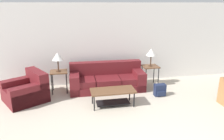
# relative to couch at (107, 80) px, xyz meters

# --- Properties ---
(wall_back) EXTENTS (9.09, 0.06, 2.60)m
(wall_back) POSITION_rel_couch_xyz_m (0.31, 0.67, 1.00)
(wall_back) COLOR white
(wall_back) RESTS_ON ground_plane
(couch) EXTENTS (2.28, 0.97, 0.82)m
(couch) POSITION_rel_couch_xyz_m (0.00, 0.00, 0.00)
(couch) COLOR maroon
(couch) RESTS_ON ground_plane
(armchair) EXTENTS (1.36, 1.36, 0.80)m
(armchair) POSITION_rel_couch_xyz_m (-2.30, -0.39, -0.01)
(armchair) COLOR maroon
(armchair) RESTS_ON ground_plane
(coffee_table) EXTENTS (1.15, 0.54, 0.43)m
(coffee_table) POSITION_rel_couch_xyz_m (-0.05, -1.16, 0.02)
(coffee_table) COLOR brown
(coffee_table) RESTS_ON ground_plane
(side_table_left) EXTENTS (0.50, 0.46, 0.65)m
(side_table_left) POSITION_rel_couch_xyz_m (-1.43, 0.05, 0.28)
(side_table_left) COLOR brown
(side_table_left) RESTS_ON ground_plane
(side_table_right) EXTENTS (0.50, 0.46, 0.65)m
(side_table_right) POSITION_rel_couch_xyz_m (1.43, 0.05, 0.28)
(side_table_right) COLOR brown
(side_table_right) RESTS_ON ground_plane
(table_lamp_left) EXTENTS (0.32, 0.32, 0.56)m
(table_lamp_left) POSITION_rel_couch_xyz_m (-1.43, 0.05, 0.80)
(table_lamp_left) COLOR #472D1E
(table_lamp_left) RESTS_ON side_table_left
(table_lamp_right) EXTENTS (0.32, 0.32, 0.56)m
(table_lamp_right) POSITION_rel_couch_xyz_m (1.43, 0.05, 0.80)
(table_lamp_right) COLOR #472D1E
(table_lamp_right) RESTS_ON side_table_right
(backpack) EXTENTS (0.32, 0.26, 0.35)m
(backpack) POSITION_rel_couch_xyz_m (1.42, -0.81, -0.13)
(backpack) COLOR #1E2847
(backpack) RESTS_ON ground_plane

